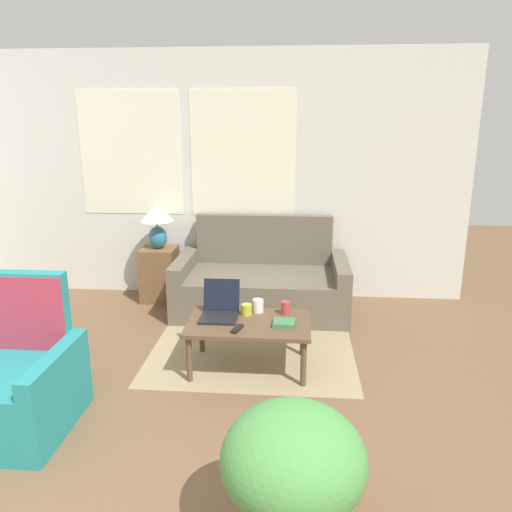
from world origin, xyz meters
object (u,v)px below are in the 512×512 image
(couch, at_px, (262,284))
(tv_remote, at_px, (237,329))
(cup_navy, at_px, (286,308))
(coffee_table, at_px, (249,327))
(cup_white, at_px, (258,306))
(armchair, at_px, (10,385))
(cup_yellow, at_px, (246,310))
(book_red, at_px, (284,323))
(table_lamp, at_px, (157,219))
(potted_plant, at_px, (293,464))
(laptop, at_px, (220,309))

(couch, height_order, tv_remote, couch)
(cup_navy, bearing_deg, couch, 103.46)
(coffee_table, relative_size, cup_navy, 8.82)
(coffee_table, distance_m, cup_white, 0.23)
(armchair, bearing_deg, cup_yellow, 35.40)
(couch, bearing_deg, cup_white, -87.71)
(tv_remote, bearing_deg, book_red, 18.60)
(cup_navy, distance_m, book_red, 0.23)
(table_lamp, distance_m, book_red, 2.11)
(cup_yellow, distance_m, book_red, 0.36)
(cup_white, relative_size, tv_remote, 0.68)
(cup_yellow, bearing_deg, couch, 87.86)
(tv_remote, bearing_deg, cup_white, 71.51)
(couch, xyz_separation_m, tv_remote, (-0.08, -1.45, 0.14))
(potted_plant, bearing_deg, coffee_table, 101.95)
(armchair, bearing_deg, cup_navy, 31.17)
(cup_yellow, xyz_separation_m, cup_white, (0.09, 0.07, 0.01))
(cup_white, bearing_deg, armchair, -144.30)
(cup_navy, xyz_separation_m, tv_remote, (-0.35, -0.34, -0.04))
(cup_yellow, bearing_deg, potted_plant, -77.94)
(armchair, xyz_separation_m, cup_yellow, (1.41, 1.00, 0.16))
(potted_plant, bearing_deg, tv_remote, 105.71)
(armchair, height_order, cup_navy, armchair)
(cup_yellow, distance_m, cup_white, 0.11)
(coffee_table, relative_size, cup_white, 8.92)
(armchair, bearing_deg, potted_plant, -24.47)
(book_red, bearing_deg, cup_navy, 88.68)
(cup_navy, relative_size, cup_yellow, 1.20)
(armchair, xyz_separation_m, tv_remote, (1.37, 0.70, 0.13))
(armchair, bearing_deg, book_red, 25.49)
(armchair, relative_size, book_red, 5.52)
(couch, height_order, laptop, couch)
(tv_remote, bearing_deg, couch, 86.78)
(cup_navy, xyz_separation_m, potted_plant, (0.08, -1.86, -0.01))
(couch, relative_size, tv_remote, 10.98)
(armchair, relative_size, laptop, 2.87)
(potted_plant, bearing_deg, laptop, 108.54)
(table_lamp, xyz_separation_m, coffee_table, (1.11, -1.47, -0.54))
(armchair, distance_m, cup_white, 1.85)
(table_lamp, bearing_deg, tv_remote, -57.60)
(couch, xyz_separation_m, book_red, (0.26, -1.34, 0.14))
(cup_white, bearing_deg, laptop, -158.83)
(cup_navy, bearing_deg, tv_remote, -135.84)
(cup_white, bearing_deg, book_red, -49.74)
(cup_yellow, xyz_separation_m, book_red, (0.30, -0.18, -0.03))
(couch, relative_size, coffee_table, 1.82)
(table_lamp, height_order, cup_navy, table_lamp)
(coffee_table, distance_m, laptop, 0.28)
(cup_white, relative_size, potted_plant, 0.15)
(book_red, bearing_deg, cup_yellow, 148.77)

